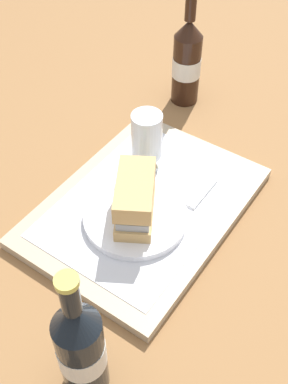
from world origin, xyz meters
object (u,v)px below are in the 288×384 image
beer_bottle (187,61)px  plate (135,217)px  sandwich (135,197)px  beer_glass (147,139)px  second_bottle (81,348)px

beer_bottle → plate: bearing=-161.2°
sandwich → beer_glass: bearing=-4.0°
plate → beer_bottle: size_ratio=0.71×
beer_glass → second_bottle: size_ratio=0.47×
plate → sandwich: bearing=30.4°
beer_bottle → sandwich: bearing=-161.3°
beer_bottle → second_bottle: 0.70m
second_bottle → beer_bottle: bearing=20.0°
plate → beer_glass: beer_glass is taller
beer_glass → second_bottle: (-0.40, -0.17, 0.02)m
sandwich → plate: bearing=180.0°
plate → beer_bottle: (0.39, 0.13, 0.08)m
plate → second_bottle: 0.30m
plate → second_bottle: second_bottle is taller
plate → sandwich: sandwich is taller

